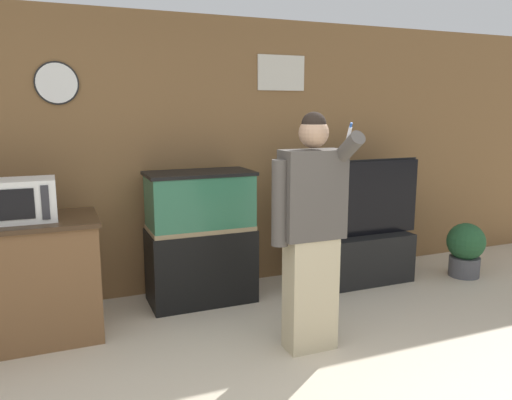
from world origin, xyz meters
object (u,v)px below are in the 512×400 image
counter_island (12,282)px  person_standing (311,230)px  potted_plant (466,248)px  microwave (17,200)px  aquarium_on_stand (200,237)px  tv_on_stand (355,247)px

counter_island → person_standing: 2.27m
potted_plant → microwave: bearing=178.4°
aquarium_on_stand → tv_on_stand: tv_on_stand is taller
microwave → aquarium_on_stand: size_ratio=0.45×
tv_on_stand → counter_island: bearing=-178.1°
aquarium_on_stand → person_standing: size_ratio=0.69×
counter_island → person_standing: size_ratio=0.74×
tv_on_stand → potted_plant: (1.20, -0.25, -0.07)m
tv_on_stand → person_standing: 1.61m
aquarium_on_stand → tv_on_stand: 1.59m
person_standing → potted_plant: bearing=19.4°
microwave → person_standing: bearing=-25.6°
tv_on_stand → potted_plant: tv_on_stand is taller
counter_island → person_standing: person_standing is taller
aquarium_on_stand → potted_plant: 2.81m
counter_island → tv_on_stand: 3.10m
person_standing → tv_on_stand: bearing=44.1°
microwave → person_standing: person_standing is taller
tv_on_stand → person_standing: bearing=-135.9°
microwave → counter_island: bearing=157.3°
aquarium_on_stand → potted_plant: bearing=-8.1°
tv_on_stand → potted_plant: 1.23m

